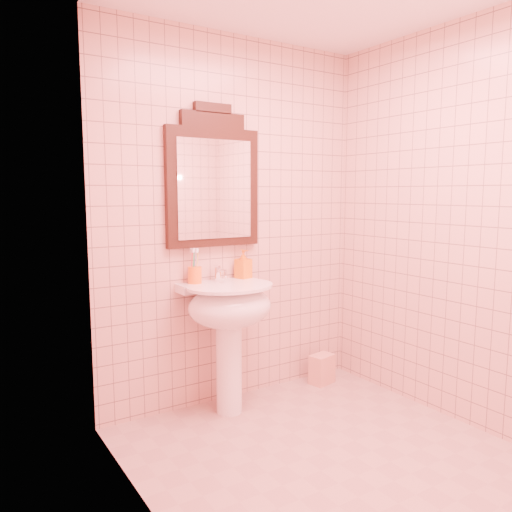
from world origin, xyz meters
TOP-DOWN VIEW (x-y plane):
  - floor at (0.00, 0.00)m, footprint 2.20×2.20m
  - back_wall at (0.00, 1.10)m, footprint 2.00×0.02m
  - pedestal_sink at (-0.18, 0.87)m, footprint 0.58×0.58m
  - faucet at (-0.18, 1.01)m, footprint 0.04×0.16m
  - mirror at (-0.18, 1.07)m, footprint 0.67×0.06m
  - toothbrush_cup at (-0.35, 1.03)m, footprint 0.09×0.09m
  - soap_dispenser at (0.02, 1.03)m, footprint 0.11×0.11m
  - towel at (0.67, 0.94)m, footprint 0.20×0.16m

SIDE VIEW (x-z plane):
  - floor at x=0.00m, z-range 0.00..0.00m
  - towel at x=0.67m, z-range 0.00..0.22m
  - pedestal_sink at x=-0.18m, z-range 0.23..1.09m
  - faucet at x=-0.18m, z-range 0.87..0.97m
  - toothbrush_cup at x=-0.35m, z-range 0.82..1.02m
  - soap_dispenser at x=0.02m, z-range 0.86..1.06m
  - back_wall at x=0.00m, z-range 0.00..2.50m
  - mirror at x=-0.18m, z-range 1.06..1.99m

